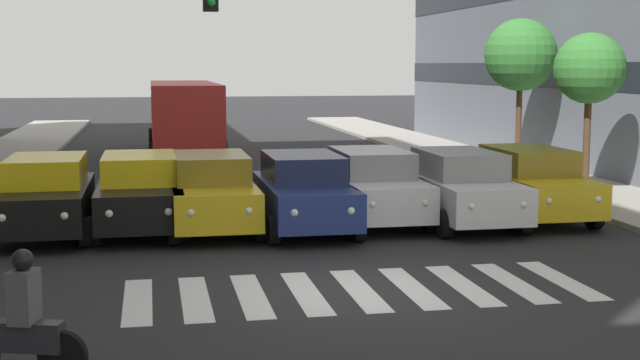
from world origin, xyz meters
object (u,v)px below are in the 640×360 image
car_0 (530,183)px  motorcycle_with_rider (20,326)px  car_1 (460,187)px  car_2 (372,186)px  bus_behind_traffic (184,111)px  traffic_light_gantry (14,63)px  car_3 (304,192)px  street_tree_2 (521,55)px  car_5 (140,192)px  car_6 (46,196)px  street_tree_1 (590,69)px  car_4 (212,192)px

car_0 → motorcycle_with_rider: car_0 is taller
car_1 → car_2: size_ratio=1.00×
bus_behind_traffic → traffic_light_gantry: traffic_light_gantry is taller
bus_behind_traffic → car_1: bearing=109.4°
car_0 → car_1: (1.91, 0.40, 0.00)m
car_3 → street_tree_2: size_ratio=0.86×
car_5 → traffic_light_gantry: (1.83, 5.07, 2.84)m
motorcycle_with_rider → traffic_light_gantry: bearing=-82.7°
car_2 → car_6: same height
car_0 → car_6: (11.19, -0.07, 0.00)m
street_tree_2 → traffic_light_gantry: bearing=43.3°
street_tree_1 → street_tree_2: bearing=-95.0°
car_5 → motorcycle_with_rider: size_ratio=2.71×
car_3 → traffic_light_gantry: size_ratio=0.81×
car_0 → motorcycle_with_rider: (10.51, 9.00, -0.24)m
motorcycle_with_rider → street_tree_1: 18.38m
bus_behind_traffic → car_6: bearing=77.2°
street_tree_2 → car_5: bearing=34.2°
car_2 → motorcycle_with_rider: car_2 is taller
motorcycle_with_rider → car_1: bearing=-135.0°
street_tree_2 → car_6: bearing=30.7°
street_tree_1 → traffic_light_gantry: bearing=29.4°
car_3 → car_6: size_ratio=1.00×
car_0 → car_2: bearing=-3.3°
car_0 → car_2: 3.85m
car_4 → traffic_light_gantry: traffic_light_gantry is taller
car_0 → motorcycle_with_rider: 13.84m
car_0 → car_5: same height
car_0 → car_4: (7.62, 0.04, 0.00)m
motorcycle_with_rider → traffic_light_gantry: (0.52, -4.10, 3.08)m
car_2 → traffic_light_gantry: size_ratio=0.81×
bus_behind_traffic → traffic_light_gantry: size_ratio=1.91×
car_3 → car_4: bearing=-10.4°
car_3 → bus_behind_traffic: size_ratio=0.42×
car_0 → car_5: 9.20m
car_0 → traffic_light_gantry: traffic_light_gantry is taller
car_2 → car_0: bearing=176.7°
car_4 → motorcycle_with_rider: 9.42m
car_1 → car_0: bearing=-168.1°
car_2 → street_tree_2: street_tree_2 is taller
car_6 → street_tree_2: street_tree_2 is taller
motorcycle_with_rider → street_tree_2: bearing=-128.3°
car_6 → bus_behind_traffic: (-3.57, -15.73, 0.97)m
car_1 → traffic_light_gantry: traffic_light_gantry is taller
car_3 → street_tree_2: bearing=-134.7°
car_2 → traffic_light_gantry: 9.28m
street_tree_2 → car_3: bearing=45.3°
car_4 → traffic_light_gantry: size_ratio=0.81×
car_2 → street_tree_2: bearing=-130.7°
car_6 → car_4: bearing=178.1°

